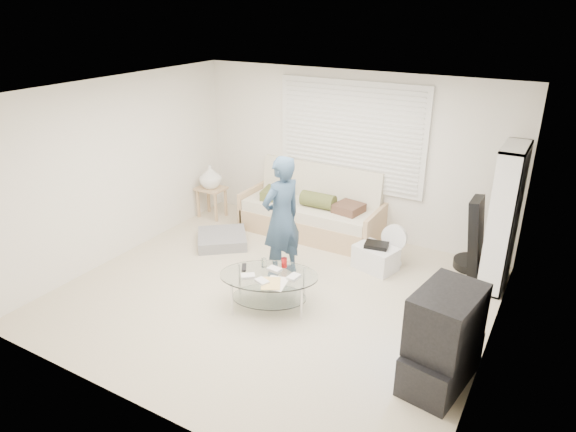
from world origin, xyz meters
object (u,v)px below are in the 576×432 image
Objects in this scene: bookshelf at (503,218)px; futon_sofa at (312,212)px; tv_unit at (443,339)px; coffee_table at (269,281)px.

futon_sofa is at bearing 175.39° from bookshelf.
bookshelf is at bearing -4.61° from futon_sofa.
futon_sofa reaches higher than tv_unit.
tv_unit is at bearing -42.70° from futon_sofa.
bookshelf reaches higher than futon_sofa.
futon_sofa reaches higher than coffee_table.
coffee_table is (-2.10, 0.30, -0.13)m from tv_unit.
bookshelf is 1.85× the size of tv_unit.
coffee_table is (0.53, -2.14, 0.00)m from futon_sofa.
futon_sofa is 2.21m from coffee_table.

